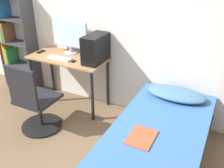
{
  "coord_description": "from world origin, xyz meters",
  "views": [
    {
      "loc": [
        1.65,
        -1.59,
        2.05
      ],
      "look_at": [
        0.51,
        0.66,
        0.75
      ],
      "focal_mm": 40.0,
      "sensor_mm": 36.0,
      "label": 1
    }
  ],
  "objects_px": {
    "bookshelf": "(13,42)",
    "pc_tower": "(96,49)",
    "monitor": "(70,35)",
    "bed": "(158,146)",
    "office_chair": "(36,106)",
    "keyboard": "(59,58)"
  },
  "relations": [
    {
      "from": "bookshelf",
      "to": "pc_tower",
      "type": "distance_m",
      "value": 1.65
    },
    {
      "from": "monitor",
      "to": "pc_tower",
      "type": "distance_m",
      "value": 0.52
    },
    {
      "from": "monitor",
      "to": "pc_tower",
      "type": "xyz_separation_m",
      "value": [
        0.5,
        -0.12,
        -0.08
      ]
    },
    {
      "from": "monitor",
      "to": "bookshelf",
      "type": "bearing_deg",
      "value": -178.62
    },
    {
      "from": "bookshelf",
      "to": "bed",
      "type": "relative_size",
      "value": 0.86
    },
    {
      "from": "office_chair",
      "to": "pc_tower",
      "type": "xyz_separation_m",
      "value": [
        0.46,
        0.77,
        0.6
      ]
    },
    {
      "from": "office_chair",
      "to": "pc_tower",
      "type": "height_order",
      "value": "pc_tower"
    },
    {
      "from": "office_chair",
      "to": "keyboard",
      "type": "bearing_deg",
      "value": 94.42
    },
    {
      "from": "bookshelf",
      "to": "keyboard",
      "type": "bearing_deg",
      "value": -12.16
    },
    {
      "from": "bed",
      "to": "pc_tower",
      "type": "height_order",
      "value": "pc_tower"
    },
    {
      "from": "bookshelf",
      "to": "keyboard",
      "type": "height_order",
      "value": "bookshelf"
    },
    {
      "from": "keyboard",
      "to": "office_chair",
      "type": "bearing_deg",
      "value": -85.58
    },
    {
      "from": "bookshelf",
      "to": "pc_tower",
      "type": "relative_size",
      "value": 3.64
    },
    {
      "from": "bookshelf",
      "to": "office_chair",
      "type": "distance_m",
      "value": 1.52
    },
    {
      "from": "keyboard",
      "to": "bed",
      "type": "bearing_deg",
      "value": -17.86
    },
    {
      "from": "bed",
      "to": "office_chair",
      "type": "bearing_deg",
      "value": -176.74
    },
    {
      "from": "bed",
      "to": "keyboard",
      "type": "xyz_separation_m",
      "value": [
        -1.63,
        0.53,
        0.53
      ]
    },
    {
      "from": "bed",
      "to": "bookshelf",
      "type": "bearing_deg",
      "value": 164.44
    },
    {
      "from": "keyboard",
      "to": "bookshelf",
      "type": "bearing_deg",
      "value": 167.84
    },
    {
      "from": "office_chair",
      "to": "monitor",
      "type": "distance_m",
      "value": 1.12
    },
    {
      "from": "bookshelf",
      "to": "office_chair",
      "type": "bearing_deg",
      "value": -36.09
    },
    {
      "from": "pc_tower",
      "to": "bed",
      "type": "bearing_deg",
      "value": -30.94
    }
  ]
}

